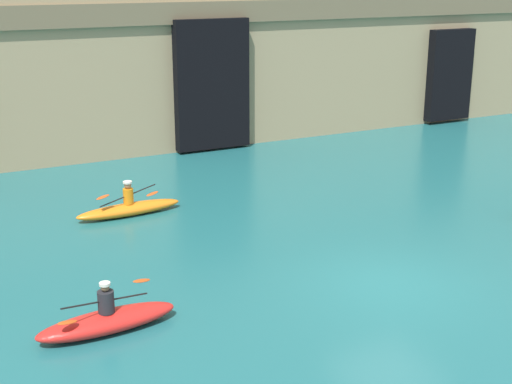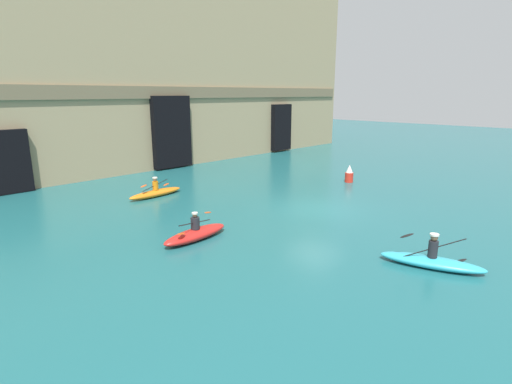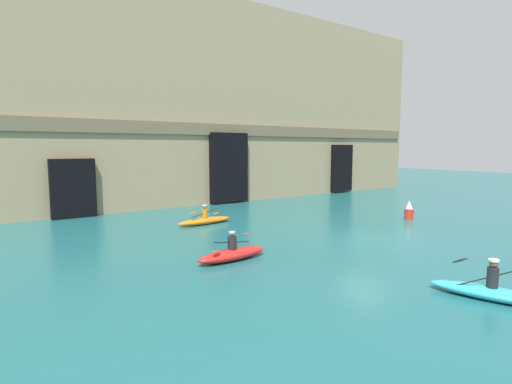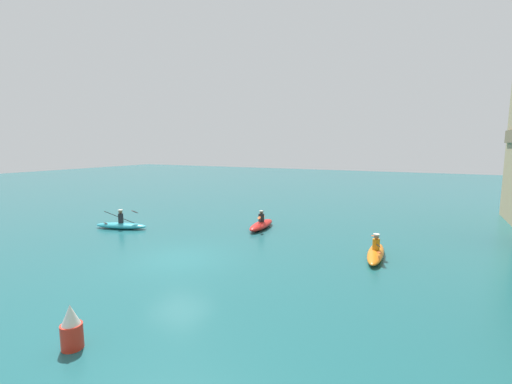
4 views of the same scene
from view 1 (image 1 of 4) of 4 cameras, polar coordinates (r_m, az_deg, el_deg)
ground_plane at (r=17.57m, az=10.76°, el=-7.29°), size 120.00×120.00×0.00m
kayak_red at (r=15.41m, az=-11.81°, el=-10.00°), size 3.04×1.00×1.11m
kayak_orange at (r=22.26m, az=-10.13°, el=-1.27°), size 3.35×0.86×1.09m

